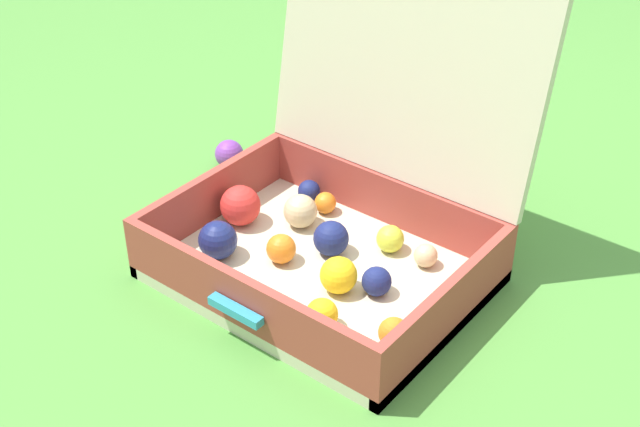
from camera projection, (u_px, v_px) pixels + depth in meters
name	position (u px, v px, depth m)	size (l,w,h in m)	color
ground_plane	(364.00, 275.00, 1.66)	(16.00, 16.00, 0.00)	#4C8C38
open_suitcase	(339.00, 208.00, 1.63)	(0.57, 0.54, 0.56)	beige
stray_ball_on_grass	(229.00, 154.00, 1.98)	(0.06, 0.06, 0.06)	purple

